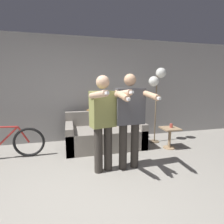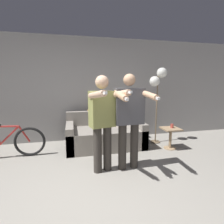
% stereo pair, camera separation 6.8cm
% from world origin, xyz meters
% --- Properties ---
extents(ground_plane, '(16.00, 16.00, 0.00)m').
position_xyz_m(ground_plane, '(0.00, 0.00, 0.00)').
color(ground_plane, gray).
extents(wall_back, '(10.00, 0.05, 2.60)m').
position_xyz_m(wall_back, '(0.00, 2.61, 1.30)').
color(wall_back, gray).
rests_on(wall_back, ground_plane).
extents(couch, '(1.75, 0.94, 0.79)m').
position_xyz_m(couch, '(0.49, 1.95, 0.27)').
color(couch, gray).
rests_on(couch, ground_plane).
extents(person_left, '(0.58, 0.75, 1.60)m').
position_xyz_m(person_left, '(0.24, 0.79, 0.92)').
color(person_left, '#38332D').
rests_on(person_left, ground_plane).
extents(person_right, '(0.57, 0.68, 1.63)m').
position_xyz_m(person_right, '(0.69, 0.79, 0.95)').
color(person_right, '#38332D').
rests_on(person_right, ground_plane).
extents(cat, '(0.50, 0.14, 0.18)m').
position_xyz_m(cat, '(0.42, 2.32, 0.87)').
color(cat, tan).
rests_on(cat, couch).
extents(floor_lamp, '(0.42, 0.24, 1.84)m').
position_xyz_m(floor_lamp, '(1.78, 1.94, 1.51)').
color(floor_lamp, '#756047').
rests_on(floor_lamp, ground_plane).
extents(side_table, '(0.38, 0.38, 0.48)m').
position_xyz_m(side_table, '(1.90, 1.47, 0.33)').
color(side_table, '#A38460').
rests_on(side_table, ground_plane).
extents(cup, '(0.07, 0.07, 0.09)m').
position_xyz_m(cup, '(1.94, 1.49, 0.52)').
color(cup, '#B7473D').
rests_on(cup, side_table).
extents(bicycle, '(1.48, 0.07, 0.69)m').
position_xyz_m(bicycle, '(-1.54, 1.74, 0.32)').
color(bicycle, black).
rests_on(bicycle, ground_plane).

